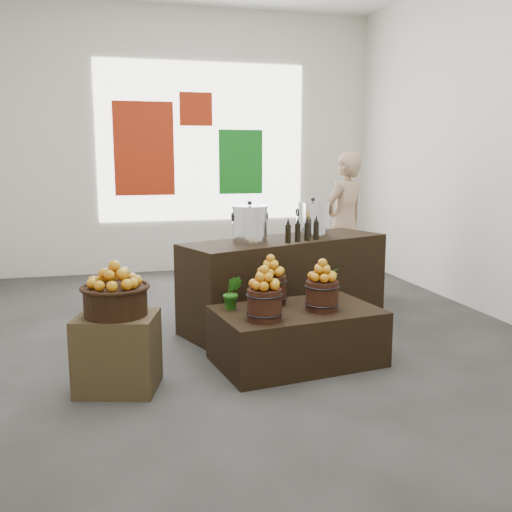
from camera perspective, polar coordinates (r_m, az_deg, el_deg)
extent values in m
plane|color=#3D3D3B|center=(5.83, -2.46, -7.91)|extent=(7.00, 7.00, 0.00)
cube|color=silver|center=(9.01, -7.29, 11.21)|extent=(6.00, 0.04, 4.00)
cube|color=white|center=(9.03, -5.35, 11.24)|extent=(3.20, 0.02, 2.40)
cube|color=#9D230C|center=(8.92, -11.14, 10.47)|extent=(0.90, 0.04, 1.40)
cube|color=#116F19|center=(9.14, -1.54, 9.38)|extent=(0.70, 0.04, 1.00)
cube|color=#9D230C|center=(9.03, -6.04, 14.41)|extent=(0.50, 0.04, 0.50)
cube|color=#493A22|center=(4.58, -13.65, -9.33)|extent=(0.71, 0.63, 0.60)
cylinder|color=black|center=(4.46, -13.86, -4.40)|extent=(0.48, 0.48, 0.22)
cube|color=black|center=(5.04, 4.11, -7.97)|extent=(1.50, 1.05, 0.48)
cylinder|color=#33170D|center=(4.60, 0.84, -4.88)|extent=(0.28, 0.28, 0.26)
cylinder|color=#33170D|center=(4.93, 6.61, -3.95)|extent=(0.28, 0.28, 0.26)
cylinder|color=#33170D|center=(5.10, 1.46, -3.41)|extent=(0.28, 0.28, 0.26)
imported|color=#216A16|center=(5.30, 6.72, -2.71)|extent=(0.30, 0.26, 0.30)
imported|color=#216A16|center=(4.91, -2.38, -3.68)|extent=(0.20, 0.18, 0.30)
cube|color=black|center=(6.09, 2.99, -2.60)|extent=(2.38, 1.48, 0.93)
cylinder|color=silver|center=(5.71, -0.63, 3.10)|extent=(0.35, 0.35, 0.35)
cylinder|color=silver|center=(6.22, 5.67, 3.60)|extent=(0.35, 0.35, 0.35)
imported|color=tan|center=(7.55, 8.83, 3.25)|extent=(0.80, 0.70, 1.85)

